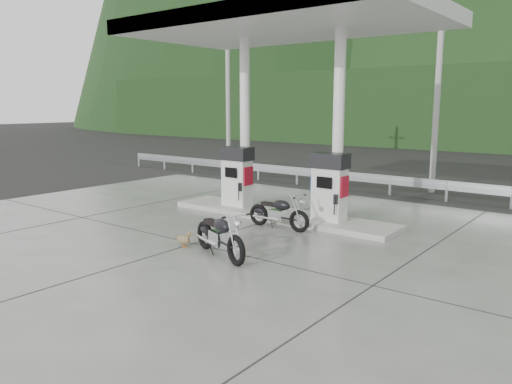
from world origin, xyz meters
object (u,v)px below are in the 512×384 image
Objects in this scene: gas_pump_right at (329,187)px; duck at (183,240)px; motorcycle_left at (278,213)px; motorcycle_right at (220,236)px; gas_pump_left at (237,176)px.

gas_pump_right is 4.01× the size of duck.
motorcycle_left is 0.90× the size of motorcycle_right.
motorcycle_left is at bearing -25.15° from gas_pump_left.
duck is (-0.72, -2.73, -0.25)m from motorcycle_left.
gas_pump_right reaches higher than duck.
duck is (-1.15, 0.04, -0.29)m from motorcycle_right.
gas_pump_left is at bearing 180.00° from gas_pump_right.
gas_pump_left is 0.94× the size of motorcycle_right.
motorcycle_right is 1.19m from duck.
gas_pump_left and gas_pump_right have the same top height.
duck is at bearing -112.55° from gas_pump_right.
gas_pump_right reaches higher than motorcycle_right.
gas_pump_right is 3.94m from motorcycle_right.
gas_pump_right is 1.04× the size of motorcycle_left.
gas_pump_left is 2.65m from motorcycle_left.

